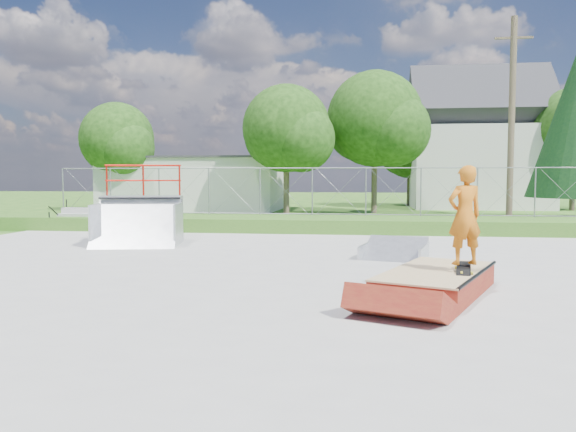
% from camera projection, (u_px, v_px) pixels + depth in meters
% --- Properties ---
extents(ground, '(120.00, 120.00, 0.00)m').
position_uv_depth(ground, '(264.00, 278.00, 10.81)').
color(ground, '#255418').
rests_on(ground, ground).
extents(concrete_pad, '(20.00, 16.00, 0.04)m').
position_uv_depth(concrete_pad, '(264.00, 277.00, 10.80)').
color(concrete_pad, '#9C9C9A').
rests_on(concrete_pad, ground).
extents(grass_berm, '(24.00, 3.00, 0.50)m').
position_uv_depth(grass_berm, '(310.00, 224.00, 20.18)').
color(grass_berm, '#255418').
rests_on(grass_berm, ground).
extents(grind_box, '(2.33, 3.13, 0.42)m').
position_uv_depth(grind_box, '(436.00, 283.00, 9.23)').
color(grind_box, maroon).
rests_on(grind_box, concrete_pad).
extents(quarter_pipe, '(2.63, 2.34, 2.30)m').
position_uv_depth(quarter_pipe, '(137.00, 205.00, 15.70)').
color(quarter_pipe, '#A8ACB0').
rests_on(quarter_pipe, concrete_pad).
extents(flat_bank_ramp, '(1.75, 1.82, 0.44)m').
position_uv_depth(flat_bank_ramp, '(394.00, 250.00, 13.30)').
color(flat_bank_ramp, '#A8ACB0').
rests_on(flat_bank_ramp, concrete_pad).
extents(skateboard, '(0.36, 0.82, 0.13)m').
position_uv_depth(skateboard, '(464.00, 269.00, 9.05)').
color(skateboard, black).
rests_on(skateboard, grind_box).
extents(skater, '(0.68, 0.56, 1.60)m').
position_uv_depth(skater, '(465.00, 220.00, 9.00)').
color(skater, '#C96816').
rests_on(skater, grind_box).
extents(concrete_stairs, '(1.50, 1.60, 0.80)m').
position_uv_depth(concrete_stairs, '(76.00, 219.00, 20.50)').
color(concrete_stairs, '#9C9C9A').
rests_on(concrete_stairs, ground).
extents(chain_link_fence, '(20.00, 0.06, 1.80)m').
position_uv_depth(chain_link_fence, '(312.00, 191.00, 21.09)').
color(chain_link_fence, gray).
rests_on(chain_link_fence, grass_berm).
extents(utility_building_flat, '(10.00, 6.00, 3.00)m').
position_uv_depth(utility_building_flat, '(196.00, 184.00, 33.51)').
color(utility_building_flat, silver).
rests_on(utility_building_flat, ground).
extents(gable_house, '(8.40, 6.08, 8.94)m').
position_uv_depth(gable_house, '(478.00, 147.00, 35.07)').
color(gable_house, silver).
rests_on(gable_house, ground).
extents(utility_pole, '(0.24, 0.24, 8.00)m').
position_uv_depth(utility_pole, '(512.00, 123.00, 21.41)').
color(utility_pole, brown).
rests_on(utility_pole, ground).
extents(tree_left_near, '(4.76, 4.48, 6.65)m').
position_uv_depth(tree_left_near, '(291.00, 132.00, 28.38)').
color(tree_left_near, brown).
rests_on(tree_left_near, ground).
extents(tree_center, '(5.44, 5.12, 7.60)m').
position_uv_depth(tree_center, '(380.00, 122.00, 29.69)').
color(tree_center, brown).
rests_on(tree_center, ground).
extents(tree_left_far, '(4.42, 4.16, 6.18)m').
position_uv_depth(tree_left_far, '(120.00, 142.00, 31.70)').
color(tree_left_far, brown).
rests_on(tree_left_far, ground).
extents(tree_back_mid, '(4.08, 3.84, 5.70)m').
position_uv_depth(tree_back_mid, '(413.00, 152.00, 37.42)').
color(tree_back_mid, brown).
rests_on(tree_back_mid, ground).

